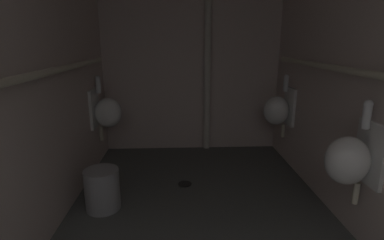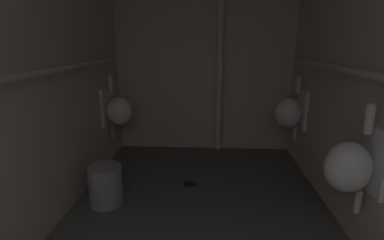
{
  "view_description": "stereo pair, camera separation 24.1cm",
  "coord_description": "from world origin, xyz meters",
  "px_view_note": "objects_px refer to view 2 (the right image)",
  "views": [
    {
      "loc": [
        -0.17,
        0.31,
        1.44
      ],
      "look_at": [
        -0.07,
        2.64,
        0.82
      ],
      "focal_mm": 27.74,
      "sensor_mm": 36.0,
      "label": 1
    },
    {
      "loc": [
        0.07,
        0.31,
        1.44
      ],
      "look_at": [
        -0.07,
        2.64,
        0.82
      ],
      "focal_mm": 27.74,
      "sensor_mm": 36.0,
      "label": 2
    }
  ],
  "objects_px": {
    "urinal_right_mid": "(351,165)",
    "standpipe_back_wall": "(220,58)",
    "urinal_left_mid": "(118,110)",
    "waste_bin": "(106,185)",
    "floor_drain": "(190,183)",
    "urinal_right_far": "(290,112)"
  },
  "relations": [
    {
      "from": "urinal_left_mid",
      "to": "floor_drain",
      "type": "bearing_deg",
      "value": -30.83
    },
    {
      "from": "urinal_right_mid",
      "to": "floor_drain",
      "type": "distance_m",
      "value": 1.62
    },
    {
      "from": "urinal_left_mid",
      "to": "urinal_right_mid",
      "type": "distance_m",
      "value": 2.5
    },
    {
      "from": "urinal_right_mid",
      "to": "waste_bin",
      "type": "relative_size",
      "value": 2.05
    },
    {
      "from": "standpipe_back_wall",
      "to": "floor_drain",
      "type": "relative_size",
      "value": 17.34
    },
    {
      "from": "urinal_right_mid",
      "to": "urinal_right_far",
      "type": "height_order",
      "value": "same"
    },
    {
      "from": "urinal_right_mid",
      "to": "standpipe_back_wall",
      "type": "relative_size",
      "value": 0.31
    },
    {
      "from": "urinal_left_mid",
      "to": "standpipe_back_wall",
      "type": "height_order",
      "value": "standpipe_back_wall"
    },
    {
      "from": "urinal_left_mid",
      "to": "floor_drain",
      "type": "distance_m",
      "value": 1.22
    },
    {
      "from": "standpipe_back_wall",
      "to": "floor_drain",
      "type": "distance_m",
      "value": 1.63
    },
    {
      "from": "urinal_left_mid",
      "to": "urinal_right_far",
      "type": "distance_m",
      "value": 2.0
    },
    {
      "from": "urinal_left_mid",
      "to": "floor_drain",
      "type": "xyz_separation_m",
      "value": [
        0.88,
        -0.53,
        -0.66
      ]
    },
    {
      "from": "urinal_right_mid",
      "to": "urinal_right_far",
      "type": "bearing_deg",
      "value": 90.0
    },
    {
      "from": "urinal_right_mid",
      "to": "standpipe_back_wall",
      "type": "bearing_deg",
      "value": 112.05
    },
    {
      "from": "urinal_right_mid",
      "to": "urinal_right_far",
      "type": "xyz_separation_m",
      "value": [
        0.0,
        1.52,
        0.0
      ]
    },
    {
      "from": "urinal_left_mid",
      "to": "waste_bin",
      "type": "height_order",
      "value": "urinal_left_mid"
    },
    {
      "from": "floor_drain",
      "to": "waste_bin",
      "type": "xyz_separation_m",
      "value": [
        -0.74,
        -0.43,
        0.18
      ]
    },
    {
      "from": "urinal_right_far",
      "to": "floor_drain",
      "type": "bearing_deg",
      "value": -153.88
    },
    {
      "from": "urinal_right_far",
      "to": "urinal_left_mid",
      "type": "bearing_deg",
      "value": -179.4
    },
    {
      "from": "urinal_right_far",
      "to": "floor_drain",
      "type": "distance_m",
      "value": 1.41
    },
    {
      "from": "urinal_left_mid",
      "to": "urinal_right_far",
      "type": "relative_size",
      "value": 1.0
    },
    {
      "from": "urinal_left_mid",
      "to": "urinal_right_mid",
      "type": "height_order",
      "value": "same"
    }
  ]
}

